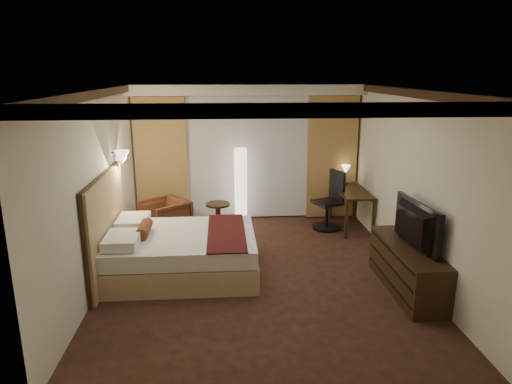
{
  "coord_description": "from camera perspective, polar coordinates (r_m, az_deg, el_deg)",
  "views": [
    {
      "loc": [
        -0.51,
        -6.33,
        2.94
      ],
      "look_at": [
        0.0,
        0.4,
        1.15
      ],
      "focal_mm": 32.0,
      "sensor_mm": 36.0,
      "label": 1
    }
  ],
  "objects": [
    {
      "name": "floor",
      "position": [
        6.99,
        0.25,
        -9.99
      ],
      "size": [
        4.5,
        5.5,
        0.01
      ],
      "primitive_type": "cube",
      "color": "black",
      "rests_on": "ground"
    },
    {
      "name": "ceiling",
      "position": [
        6.35,
        0.28,
        12.69
      ],
      "size": [
        4.5,
        5.5,
        0.01
      ],
      "primitive_type": "cube",
      "color": "white",
      "rests_on": "back_wall"
    },
    {
      "name": "back_wall",
      "position": [
        9.23,
        -1.1,
        4.94
      ],
      "size": [
        4.5,
        0.02,
        2.7
      ],
      "primitive_type": "cube",
      "color": "silver",
      "rests_on": "floor"
    },
    {
      "name": "left_wall",
      "position": [
        6.75,
        -19.14,
        0.4
      ],
      "size": [
        0.02,
        5.5,
        2.7
      ],
      "primitive_type": "cube",
      "color": "silver",
      "rests_on": "floor"
    },
    {
      "name": "right_wall",
      "position": [
        7.08,
        18.73,
        1.09
      ],
      "size": [
        0.02,
        5.5,
        2.7
      ],
      "primitive_type": "cube",
      "color": "silver",
      "rests_on": "floor"
    },
    {
      "name": "crown_molding",
      "position": [
        6.35,
        0.28,
        12.15
      ],
      "size": [
        4.5,
        5.5,
        0.12
      ],
      "primitive_type": null,
      "color": "black",
      "rests_on": "ceiling"
    },
    {
      "name": "soffit",
      "position": [
        8.85,
        -1.05,
        12.66
      ],
      "size": [
        4.5,
        0.5,
        0.2
      ],
      "primitive_type": "cube",
      "color": "white",
      "rests_on": "ceiling"
    },
    {
      "name": "curtain_sheer",
      "position": [
        9.17,
        -1.07,
        4.24
      ],
      "size": [
        2.48,
        0.04,
        2.45
      ],
      "primitive_type": "cube",
      "color": "silver",
      "rests_on": "back_wall"
    },
    {
      "name": "curtain_left_drape",
      "position": [
        9.17,
        -11.74,
        3.94
      ],
      "size": [
        1.0,
        0.14,
        2.45
      ],
      "primitive_type": "cube",
      "color": "tan",
      "rests_on": "back_wall"
    },
    {
      "name": "curtain_right_drape",
      "position": [
        9.36,
        9.43,
        4.26
      ],
      "size": [
        1.0,
        0.14,
        2.45
      ],
      "primitive_type": "cube",
      "color": "tan",
      "rests_on": "back_wall"
    },
    {
      "name": "wall_sconce",
      "position": [
        7.54,
        -16.41,
        4.17
      ],
      "size": [
        0.24,
        0.24,
        0.24
      ],
      "primitive_type": null,
      "color": "white",
      "rests_on": "left_wall"
    },
    {
      "name": "bed",
      "position": [
        6.95,
        -9.06,
        -7.51
      ],
      "size": [
        2.16,
        1.68,
        0.63
      ],
      "primitive_type": null,
      "color": "white",
      "rests_on": "floor"
    },
    {
      "name": "headboard",
      "position": [
        6.98,
        -18.16,
        -4.19
      ],
      "size": [
        0.12,
        1.98,
        1.5
      ],
      "primitive_type": null,
      "color": "tan",
      "rests_on": "floor"
    },
    {
      "name": "armchair",
      "position": [
        8.48,
        -11.32,
        -3.01
      ],
      "size": [
        1.0,
        1.01,
        0.76
      ],
      "primitive_type": "imported",
      "rotation": [
        0.0,
        0.0,
        -0.92
      ],
      "color": "#4A2B16",
      "rests_on": "floor"
    },
    {
      "name": "side_table",
      "position": [
        8.76,
        -4.75,
        -3.03
      ],
      "size": [
        0.46,
        0.46,
        0.51
      ],
      "primitive_type": null,
      "color": "black",
      "rests_on": "floor"
    },
    {
      "name": "floor_lamp",
      "position": [
        8.89,
        -1.92,
        0.69
      ],
      "size": [
        0.32,
        0.32,
        1.53
      ],
      "primitive_type": null,
      "color": "white",
      "rests_on": "floor"
    },
    {
      "name": "desk",
      "position": [
        8.98,
        11.77,
        -2.06
      ],
      "size": [
        0.55,
        1.3,
        0.75
      ],
      "primitive_type": null,
      "color": "black",
      "rests_on": "floor"
    },
    {
      "name": "desk_lamp",
      "position": [
        9.3,
        11.12,
        2.04
      ],
      "size": [
        0.18,
        0.18,
        0.34
      ],
      "primitive_type": null,
      "color": "#FFD899",
      "rests_on": "desk"
    },
    {
      "name": "office_chair",
      "position": [
        8.76,
        8.93,
        -1.05
      ],
      "size": [
        0.72,
        0.72,
        1.13
      ],
      "primitive_type": null,
      "rotation": [
        0.0,
        0.0,
        0.42
      ],
      "color": "black",
      "rests_on": "floor"
    },
    {
      "name": "dresser",
      "position": [
        6.67,
        18.38,
        -9.0
      ],
      "size": [
        0.5,
        1.68,
        0.65
      ],
      "primitive_type": null,
      "color": "black",
      "rests_on": "floor"
    },
    {
      "name": "television",
      "position": [
        6.43,
        18.61,
        -3.62
      ],
      "size": [
        0.76,
        1.21,
        0.15
      ],
      "primitive_type": "imported",
      "rotation": [
        0.0,
        0.0,
        1.65
      ],
      "color": "black",
      "rests_on": "dresser"
    }
  ]
}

